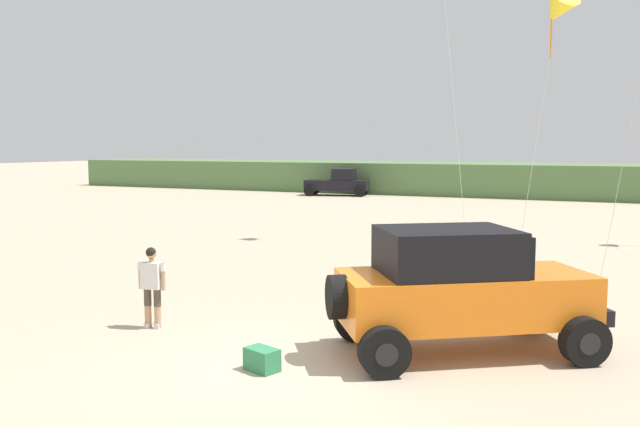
% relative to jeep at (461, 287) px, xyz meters
% --- Properties ---
extents(ground_plane, '(220.00, 220.00, 0.00)m').
position_rel_jeep_xyz_m(ground_plane, '(-2.58, -2.02, -1.20)').
color(ground_plane, tan).
extents(dune_ridge, '(90.00, 7.51, 2.34)m').
position_rel_jeep_xyz_m(dune_ridge, '(2.54, 39.29, -0.03)').
color(dune_ridge, '#567A47').
rests_on(dune_ridge, ground_plane).
extents(jeep, '(4.93, 4.39, 2.26)m').
position_rel_jeep_xyz_m(jeep, '(0.00, 0.00, 0.00)').
color(jeep, orange).
rests_on(jeep, ground_plane).
extents(person_watching, '(0.62, 0.35, 1.67)m').
position_rel_jeep_xyz_m(person_watching, '(-6.08, -0.96, -0.26)').
color(person_watching, tan).
rests_on(person_watching, ground_plane).
extents(cooler_box, '(0.65, 0.52, 0.38)m').
position_rel_jeep_xyz_m(cooler_box, '(-2.76, -2.32, -1.01)').
color(cooler_box, '#2D7F51').
rests_on(cooler_box, ground_plane).
extents(distant_pickup, '(4.91, 3.29, 1.98)m').
position_rel_jeep_xyz_m(distant_pickup, '(-16.66, 33.71, -0.26)').
color(distant_pickup, black).
rests_on(distant_pickup, ground_plane).
extents(kite_white_parafoil, '(1.53, 3.21, 8.11)m').
position_rel_jeep_xyz_m(kite_white_parafoil, '(0.66, 8.48, 6.30)').
color(kite_white_parafoil, yellow).
rests_on(kite_white_parafoil, ground_plane).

